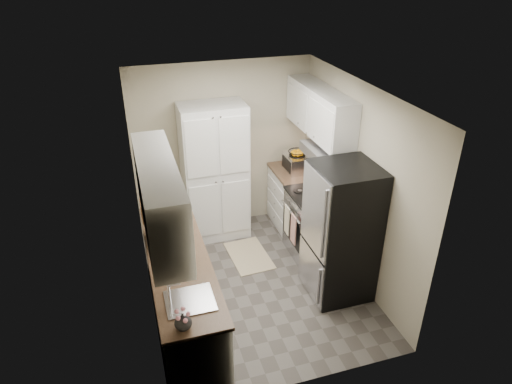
# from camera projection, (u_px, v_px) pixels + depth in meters

# --- Properties ---
(ground) EXTENTS (3.20, 3.20, 0.00)m
(ground) POSITION_uv_depth(u_px,v_px,m) (255.00, 283.00, 5.89)
(ground) COLOR #56514C
(ground) RESTS_ON ground
(room_shell) EXTENTS (2.64, 3.24, 2.52)m
(room_shell) POSITION_uv_depth(u_px,v_px,m) (254.00, 169.00, 5.11)
(room_shell) COLOR #BCB298
(room_shell) RESTS_ON ground
(pantry_cabinet) EXTENTS (0.90, 0.55, 2.00)m
(pantry_cabinet) POSITION_uv_depth(u_px,v_px,m) (215.00, 173.00, 6.47)
(pantry_cabinet) COLOR silver
(pantry_cabinet) RESTS_ON ground
(base_cabinet_left) EXTENTS (0.60, 2.30, 0.88)m
(base_cabinet_left) POSITION_uv_depth(u_px,v_px,m) (182.00, 292.00, 5.06)
(base_cabinet_left) COLOR silver
(base_cabinet_left) RESTS_ON ground
(countertop_left) EXTENTS (0.63, 2.33, 0.04)m
(countertop_left) POSITION_uv_depth(u_px,v_px,m) (178.00, 259.00, 4.84)
(countertop_left) COLOR brown
(countertop_left) RESTS_ON base_cabinet_left
(base_cabinet_right) EXTENTS (0.60, 0.80, 0.88)m
(base_cabinet_right) POSITION_uv_depth(u_px,v_px,m) (295.00, 199.00, 6.94)
(base_cabinet_right) COLOR silver
(base_cabinet_right) RESTS_ON ground
(countertop_right) EXTENTS (0.63, 0.83, 0.04)m
(countertop_right) POSITION_uv_depth(u_px,v_px,m) (296.00, 172.00, 6.72)
(countertop_right) COLOR brown
(countertop_right) RESTS_ON base_cabinet_right
(electric_range) EXTENTS (0.71, 0.78, 1.13)m
(electric_range) POSITION_uv_depth(u_px,v_px,m) (315.00, 224.00, 6.24)
(electric_range) COLOR #B7B7BC
(electric_range) RESTS_ON ground
(refrigerator) EXTENTS (0.70, 0.72, 1.70)m
(refrigerator) POSITION_uv_depth(u_px,v_px,m) (341.00, 232.00, 5.39)
(refrigerator) COLOR #B7B7BC
(refrigerator) RESTS_ON ground
(microwave) EXTENTS (0.45, 0.54, 0.26)m
(microwave) POSITION_uv_depth(u_px,v_px,m) (170.00, 227.00, 5.11)
(microwave) COLOR #A9A9AE
(microwave) RESTS_ON countertop_left
(wine_bottle) EXTENTS (0.08, 0.08, 0.30)m
(wine_bottle) POSITION_uv_depth(u_px,v_px,m) (163.00, 207.00, 5.48)
(wine_bottle) COLOR black
(wine_bottle) RESTS_ON countertop_left
(flower_vase) EXTENTS (0.18, 0.18, 0.16)m
(flower_vase) POSITION_uv_depth(u_px,v_px,m) (183.00, 321.00, 3.89)
(flower_vase) COLOR white
(flower_vase) RESTS_ON countertop_left
(cutting_board) EXTENTS (0.11, 0.26, 0.34)m
(cutting_board) POSITION_uv_depth(u_px,v_px,m) (168.00, 200.00, 5.60)
(cutting_board) COLOR #518A3E
(cutting_board) RESTS_ON countertop_left
(toaster_oven) EXTENTS (0.33, 0.42, 0.24)m
(toaster_oven) POSITION_uv_depth(u_px,v_px,m) (297.00, 163.00, 6.68)
(toaster_oven) COLOR silver
(toaster_oven) RESTS_ON countertop_right
(fruit_basket) EXTENTS (0.30, 0.30, 0.11)m
(fruit_basket) POSITION_uv_depth(u_px,v_px,m) (297.00, 152.00, 6.59)
(fruit_basket) COLOR #FFA408
(fruit_basket) RESTS_ON toaster_oven
(kitchen_mat) EXTENTS (0.55, 0.84, 0.01)m
(kitchen_mat) POSITION_uv_depth(u_px,v_px,m) (249.00, 256.00, 6.40)
(kitchen_mat) COLOR #C5B18A
(kitchen_mat) RESTS_ON ground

